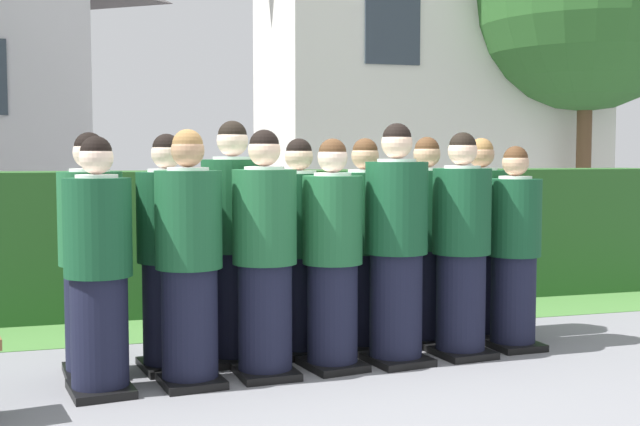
# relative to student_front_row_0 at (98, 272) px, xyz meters

# --- Properties ---
(ground_plane) EXTENTS (60.00, 60.00, 0.00)m
(ground_plane) POSITION_rel_student_front_row_0_xyz_m (1.51, 0.14, -0.75)
(ground_plane) COLOR slate
(student_front_row_0) EXTENTS (0.43, 0.53, 1.57)m
(student_front_row_0) POSITION_rel_student_front_row_0_xyz_m (0.00, 0.00, 0.00)
(student_front_row_0) COLOR black
(student_front_row_0) RESTS_ON ground
(student_front_row_1) EXTENTS (0.43, 0.51, 1.62)m
(student_front_row_1) POSITION_rel_student_front_row_0_xyz_m (0.55, 0.04, 0.02)
(student_front_row_1) COLOR black
(student_front_row_1) RESTS_ON ground
(student_front_row_2) EXTENTS (0.42, 0.49, 1.62)m
(student_front_row_2) POSITION_rel_student_front_row_0_xyz_m (1.05, 0.10, 0.02)
(student_front_row_2) COLOR black
(student_front_row_2) RESTS_ON ground
(student_front_row_3) EXTENTS (0.43, 0.50, 1.57)m
(student_front_row_3) POSITION_rel_student_front_row_0_xyz_m (1.54, 0.16, -0.00)
(student_front_row_3) COLOR black
(student_front_row_3) RESTS_ON ground
(student_front_row_4) EXTENTS (0.45, 0.53, 1.67)m
(student_front_row_4) POSITION_rel_student_front_row_0_xyz_m (2.01, 0.18, 0.05)
(student_front_row_4) COLOR black
(student_front_row_4) RESTS_ON ground
(student_front_row_5) EXTENTS (0.42, 0.53, 1.62)m
(student_front_row_5) POSITION_rel_student_front_row_0_xyz_m (2.54, 0.23, 0.02)
(student_front_row_5) COLOR black
(student_front_row_5) RESTS_ON ground
(student_front_row_6) EXTENTS (0.40, 0.45, 1.52)m
(student_front_row_6) POSITION_rel_student_front_row_0_xyz_m (3.02, 0.33, -0.02)
(student_front_row_6) COLOR black
(student_front_row_6) RESTS_ON ground
(student_rear_row_0) EXTENTS (0.42, 0.49, 1.60)m
(student_rear_row_0) POSITION_rel_student_front_row_0_xyz_m (-0.03, 0.44, 0.02)
(student_rear_row_0) COLOR black
(student_rear_row_0) RESTS_ON ground
(student_rear_row_1) EXTENTS (0.43, 0.53, 1.60)m
(student_rear_row_1) POSITION_rel_student_front_row_0_xyz_m (0.47, 0.45, 0.01)
(student_rear_row_1) COLOR black
(student_rear_row_1) RESTS_ON ground
(student_rear_row_2) EXTENTS (0.45, 0.53, 1.69)m
(student_rear_row_2) POSITION_rel_student_front_row_0_xyz_m (0.93, 0.55, 0.06)
(student_rear_row_2) COLOR black
(student_rear_row_2) RESTS_ON ground
(student_rear_row_3) EXTENTS (0.43, 0.53, 1.57)m
(student_rear_row_3) POSITION_rel_student_front_row_0_xyz_m (1.42, 0.61, 0.00)
(student_rear_row_3) COLOR black
(student_rear_row_3) RESTS_ON ground
(student_rear_row_4) EXTENTS (0.43, 0.50, 1.58)m
(student_rear_row_4) POSITION_rel_student_front_row_0_xyz_m (1.94, 0.63, 0.00)
(student_rear_row_4) COLOR black
(student_rear_row_4) RESTS_ON ground
(student_rear_row_5) EXTENTS (0.42, 0.53, 1.59)m
(student_rear_row_5) POSITION_rel_student_front_row_0_xyz_m (2.45, 0.67, 0.01)
(student_rear_row_5) COLOR black
(student_rear_row_5) RESTS_ON ground
(student_rear_row_6) EXTENTS (0.41, 0.47, 1.59)m
(student_rear_row_6) POSITION_rel_student_front_row_0_xyz_m (2.96, 0.75, 0.01)
(student_rear_row_6) COLOR black
(student_rear_row_6) RESTS_ON ground
(hedge) EXTENTS (8.74, 0.70, 1.31)m
(hedge) POSITION_rel_student_front_row_0_xyz_m (1.51, 2.51, -0.09)
(hedge) COLOR #285623
(hedge) RESTS_ON ground
(school_building_main) EXTENTS (5.95, 3.19, 7.15)m
(school_building_main) POSITION_rel_student_front_row_0_xyz_m (5.84, 8.26, 2.91)
(school_building_main) COLOR silver
(school_building_main) RESTS_ON ground
(lawn_strip) EXTENTS (8.74, 0.90, 0.01)m
(lawn_strip) POSITION_rel_student_front_row_0_xyz_m (1.51, 1.71, -0.74)
(lawn_strip) COLOR #477A38
(lawn_strip) RESTS_ON ground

